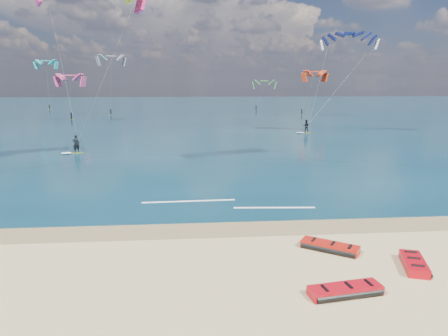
# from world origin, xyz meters

# --- Properties ---
(ground) EXTENTS (320.00, 320.00, 0.00)m
(ground) POSITION_xyz_m (0.00, 40.00, 0.00)
(ground) COLOR tan
(ground) RESTS_ON ground
(wet_sand_strip) EXTENTS (320.00, 2.40, 0.01)m
(wet_sand_strip) POSITION_xyz_m (0.00, 3.00, 0.00)
(wet_sand_strip) COLOR olive
(wet_sand_strip) RESTS_ON ground
(sea) EXTENTS (320.00, 200.00, 0.04)m
(sea) POSITION_xyz_m (0.00, 104.00, 0.02)
(sea) COLOR #0A2E3C
(sea) RESTS_ON ground
(packed_kite_left) EXTENTS (3.04, 1.53, 0.41)m
(packed_kite_left) POSITION_xyz_m (5.35, -3.98, 0.00)
(packed_kite_left) COLOR #B80914
(packed_kite_left) RESTS_ON ground
(packed_kite_mid) EXTENTS (2.94, 2.53, 0.42)m
(packed_kite_mid) POSITION_xyz_m (6.13, -0.11, 0.00)
(packed_kite_mid) COLOR red
(packed_kite_mid) RESTS_ON ground
(packed_kite_right) EXTENTS (1.85, 2.56, 0.44)m
(packed_kite_right) POSITION_xyz_m (9.02, -2.11, 0.00)
(packed_kite_right) COLOR #B70712
(packed_kite_right) RESTS_ON ground
(kitesurfer_main) EXTENTS (12.33, 11.71, 17.84)m
(kitesurfer_main) POSITION_xyz_m (-10.26, 22.78, 9.04)
(kitesurfer_main) COLOR #B6EC1B
(kitesurfer_main) RESTS_ON sea
(kitesurfer_far) EXTENTS (11.77, 5.45, 15.90)m
(kitesurfer_far) POSITION_xyz_m (19.97, 41.24, 8.56)
(kitesurfer_far) COLOR #CBD620
(kitesurfer_far) RESTS_ON sea
(shoreline_foam) EXTENTS (10.77, 2.33, 0.01)m
(shoreline_foam) POSITION_xyz_m (2.02, 7.28, 0.04)
(shoreline_foam) COLOR white
(shoreline_foam) RESTS_ON ground
(distant_kites) EXTENTS (72.78, 35.72, 13.34)m
(distant_kites) POSITION_xyz_m (-9.99, 81.31, 5.59)
(distant_kites) COLOR #D23D70
(distant_kites) RESTS_ON ground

